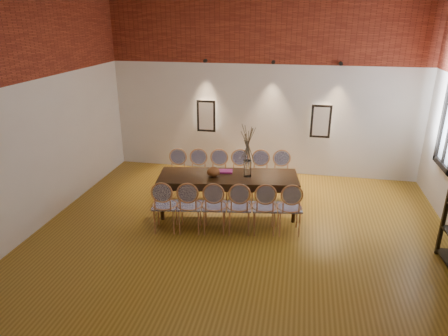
% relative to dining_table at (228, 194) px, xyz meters
% --- Properties ---
extents(floor, '(7.00, 7.00, 0.02)m').
position_rel_dining_table_xyz_m(floor, '(0.37, -1.24, -0.39)').
color(floor, olive).
rests_on(floor, ground).
extents(wall_back, '(7.00, 0.10, 4.00)m').
position_rel_dining_table_xyz_m(wall_back, '(0.37, 2.31, 1.62)').
color(wall_back, silver).
rests_on(wall_back, ground).
extents(wall_front, '(7.00, 0.10, 4.00)m').
position_rel_dining_table_xyz_m(wall_front, '(0.37, -4.79, 1.62)').
color(wall_front, silver).
rests_on(wall_front, ground).
extents(wall_left, '(0.10, 7.00, 4.00)m').
position_rel_dining_table_xyz_m(wall_left, '(-3.18, -1.24, 1.62)').
color(wall_left, silver).
rests_on(wall_left, ground).
extents(brick_band_back, '(7.00, 0.02, 1.50)m').
position_rel_dining_table_xyz_m(brick_band_back, '(0.37, 2.24, 2.88)').
color(brick_band_back, maroon).
rests_on(brick_band_back, ground).
extents(brick_band_front, '(7.00, 0.02, 1.50)m').
position_rel_dining_table_xyz_m(brick_band_front, '(0.37, -4.72, 2.88)').
color(brick_band_front, maroon).
rests_on(brick_band_front, ground).
extents(brick_band_left, '(0.02, 7.00, 1.50)m').
position_rel_dining_table_xyz_m(brick_band_left, '(-3.11, -1.24, 2.88)').
color(brick_band_left, maroon).
rests_on(brick_band_left, ground).
extents(niche_left, '(0.36, 0.06, 0.66)m').
position_rel_dining_table_xyz_m(niche_left, '(-0.93, 2.21, 0.93)').
color(niche_left, '#FFEAC6').
rests_on(niche_left, wall_back).
extents(niche_right, '(0.36, 0.06, 0.66)m').
position_rel_dining_table_xyz_m(niche_right, '(1.67, 2.21, 0.93)').
color(niche_right, '#FFEAC6').
rests_on(niche_right, wall_back).
extents(spot_fixture_left, '(0.08, 0.10, 0.08)m').
position_rel_dining_table_xyz_m(spot_fixture_left, '(-0.93, 2.18, 2.17)').
color(spot_fixture_left, black).
rests_on(spot_fixture_left, wall_back).
extents(spot_fixture_mid, '(0.08, 0.10, 0.08)m').
position_rel_dining_table_xyz_m(spot_fixture_mid, '(0.57, 2.18, 2.17)').
color(spot_fixture_mid, black).
rests_on(spot_fixture_mid, wall_back).
extents(spot_fixture_right, '(0.08, 0.10, 0.08)m').
position_rel_dining_table_xyz_m(spot_fixture_right, '(1.97, 2.18, 2.17)').
color(spot_fixture_right, black).
rests_on(spot_fixture_right, wall_back).
extents(dining_table, '(2.62, 1.19, 0.75)m').
position_rel_dining_table_xyz_m(dining_table, '(0.00, 0.00, 0.00)').
color(dining_table, '#311C0C').
rests_on(dining_table, floor).
extents(chair_near_a, '(0.50, 0.50, 0.94)m').
position_rel_dining_table_xyz_m(chair_near_a, '(-0.94, -0.84, 0.09)').
color(chair_near_a, tan).
rests_on(chair_near_a, floor).
extents(chair_near_b, '(0.50, 0.50, 0.94)m').
position_rel_dining_table_xyz_m(chair_near_b, '(-0.52, -0.77, 0.09)').
color(chair_near_b, tan).
rests_on(chair_near_b, floor).
extents(chair_near_c, '(0.50, 0.50, 0.94)m').
position_rel_dining_table_xyz_m(chair_near_c, '(-0.10, -0.71, 0.09)').
color(chair_near_c, tan).
rests_on(chair_near_c, floor).
extents(chair_near_d, '(0.50, 0.50, 0.94)m').
position_rel_dining_table_xyz_m(chair_near_d, '(0.31, -0.65, 0.09)').
color(chair_near_d, tan).
rests_on(chair_near_d, floor).
extents(chair_near_e, '(0.50, 0.50, 0.94)m').
position_rel_dining_table_xyz_m(chair_near_e, '(0.73, -0.58, 0.09)').
color(chair_near_e, tan).
rests_on(chair_near_e, floor).
extents(chair_near_f, '(0.50, 0.50, 0.94)m').
position_rel_dining_table_xyz_m(chair_near_f, '(1.15, -0.52, 0.09)').
color(chair_near_f, tan).
rests_on(chair_near_f, floor).
extents(chair_far_a, '(0.50, 0.50, 0.94)m').
position_rel_dining_table_xyz_m(chair_far_a, '(-1.15, 0.52, 0.09)').
color(chair_far_a, tan).
rests_on(chair_far_a, floor).
extents(chair_far_b, '(0.50, 0.50, 0.94)m').
position_rel_dining_table_xyz_m(chair_far_b, '(-0.73, 0.58, 0.09)').
color(chair_far_b, tan).
rests_on(chair_far_b, floor).
extents(chair_far_c, '(0.50, 0.50, 0.94)m').
position_rel_dining_table_xyz_m(chair_far_c, '(-0.31, 0.65, 0.09)').
color(chair_far_c, tan).
rests_on(chair_far_c, floor).
extents(chair_far_d, '(0.50, 0.50, 0.94)m').
position_rel_dining_table_xyz_m(chair_far_d, '(0.10, 0.71, 0.09)').
color(chair_far_d, tan).
rests_on(chair_far_d, floor).
extents(chair_far_e, '(0.50, 0.50, 0.94)m').
position_rel_dining_table_xyz_m(chair_far_e, '(0.52, 0.77, 0.09)').
color(chair_far_e, tan).
rests_on(chair_far_e, floor).
extents(chair_far_f, '(0.50, 0.50, 0.94)m').
position_rel_dining_table_xyz_m(chair_far_f, '(0.94, 0.84, 0.09)').
color(chair_far_f, tan).
rests_on(chair_far_f, floor).
extents(vase, '(0.14, 0.14, 0.30)m').
position_rel_dining_table_xyz_m(vase, '(0.34, 0.05, 0.53)').
color(vase, silver).
rests_on(vase, dining_table).
extents(dried_branches, '(0.50, 0.50, 0.70)m').
position_rel_dining_table_xyz_m(dried_branches, '(0.34, 0.05, 0.98)').
color(dried_branches, '#4A402F').
rests_on(dried_branches, vase).
extents(bowl, '(0.24, 0.24, 0.18)m').
position_rel_dining_table_xyz_m(bowl, '(-0.26, -0.09, 0.46)').
color(bowl, brown).
rests_on(bowl, dining_table).
extents(book, '(0.28, 0.22, 0.03)m').
position_rel_dining_table_xyz_m(book, '(-0.08, 0.16, 0.39)').
color(book, '#9A2379').
rests_on(book, dining_table).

